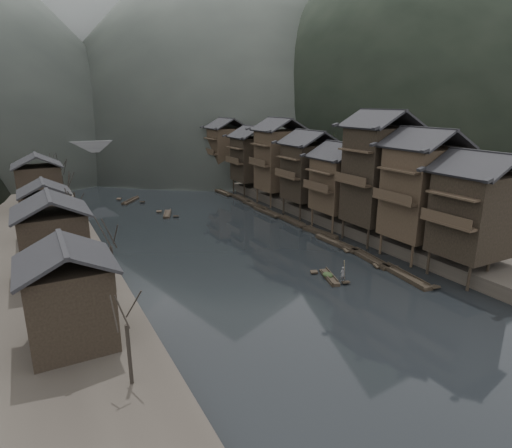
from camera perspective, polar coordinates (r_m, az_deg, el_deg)
water at (r=44.33m, az=4.04°, el=-7.54°), size 300.00×300.00×0.00m
right_bank at (r=95.01m, az=9.09°, el=5.72°), size 40.00×200.00×1.80m
stilt_houses at (r=66.58m, az=8.16°, el=8.40°), size 9.00×67.60×17.00m
left_houses at (r=55.64m, az=-26.13°, el=1.89°), size 8.10×53.20×8.73m
bare_trees at (r=60.51m, az=-23.10°, el=3.48°), size 3.28×74.38×6.57m
moored_sampans at (r=69.53m, az=1.89°, el=1.50°), size 3.19×66.42×0.47m
midriver_boats at (r=84.25m, az=-12.81°, el=3.71°), size 16.12×31.77×0.45m
stone_bridge at (r=109.15m, az=-16.73°, el=8.82°), size 40.00×6.00×9.00m
hills at (r=209.72m, az=-22.76°, el=25.80°), size 320.00×380.00×130.49m
hero_sampan at (r=45.22m, az=9.76°, el=-6.98°), size 2.16×4.42×0.43m
cargo_heap at (r=45.12m, az=9.57°, el=-6.31°), size 0.97×1.27×0.58m
boatman at (r=44.09m, az=11.50°, el=-6.27°), size 0.59×0.40×1.56m
bamboo_pole at (r=43.38m, az=11.88°, el=-3.35°), size 1.74×1.75×3.14m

